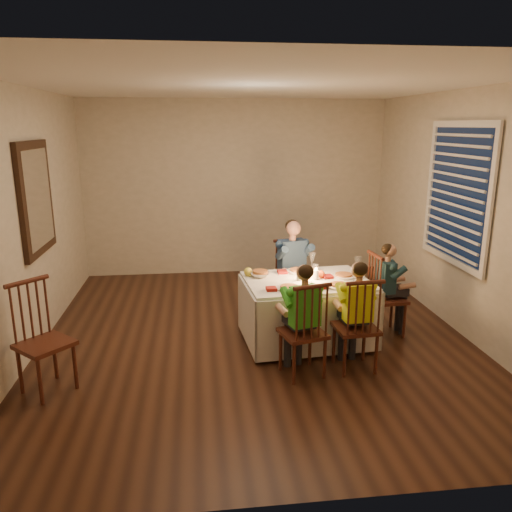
{
  "coord_description": "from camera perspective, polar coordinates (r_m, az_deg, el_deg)",
  "views": [
    {
      "loc": [
        -0.59,
        -4.99,
        2.23
      ],
      "look_at": [
        0.03,
        0.15,
        0.86
      ],
      "focal_mm": 35.0,
      "sensor_mm": 36.0,
      "label": 1
    }
  ],
  "objects": [
    {
      "name": "ground",
      "position": [
        5.5,
        -0.08,
        -9.1
      ],
      "size": [
        5.0,
        5.0,
        0.0
      ],
      "primitive_type": "plane",
      "color": "black",
      "rests_on": "ground"
    },
    {
      "name": "wall_left",
      "position": [
        5.34,
        -24.85,
        3.42
      ],
      "size": [
        0.02,
        5.0,
        2.6
      ],
      "primitive_type": "cube",
      "color": "beige",
      "rests_on": "ground"
    },
    {
      "name": "wall_right",
      "position": [
        5.82,
        22.57,
        4.48
      ],
      "size": [
        0.02,
        5.0,
        2.6
      ],
      "primitive_type": "cube",
      "color": "beige",
      "rests_on": "ground"
    },
    {
      "name": "wall_back",
      "position": [
        7.57,
        -2.33,
        7.73
      ],
      "size": [
        4.5,
        0.02,
        2.6
      ],
      "primitive_type": "cube",
      "color": "beige",
      "rests_on": "ground"
    },
    {
      "name": "ceiling",
      "position": [
        5.04,
        -0.09,
        19.02
      ],
      "size": [
        5.0,
        5.0,
        0.0
      ],
      "primitive_type": "plane",
      "color": "white",
      "rests_on": "wall_back"
    },
    {
      "name": "dining_table",
      "position": [
        5.25,
        5.82,
        -4.76
      ],
      "size": [
        1.37,
        1.05,
        0.64
      ],
      "rotation": [
        0.0,
        0.0,
        0.09
      ],
      "color": "white",
      "rests_on": "ground"
    },
    {
      "name": "chair_adult",
      "position": [
        6.08,
        4.11,
        -6.74
      ],
      "size": [
        0.45,
        0.43,
        0.92
      ],
      "primitive_type": null,
      "rotation": [
        0.0,
        0.0,
        0.23
      ],
      "color": "#38190F",
      "rests_on": "ground"
    },
    {
      "name": "chair_near_left",
      "position": [
        4.75,
        5.25,
        -13.26
      ],
      "size": [
        0.45,
        0.44,
        0.92
      ],
      "primitive_type": null,
      "rotation": [
        0.0,
        0.0,
        3.4
      ],
      "color": "#38190F",
      "rests_on": "ground"
    },
    {
      "name": "chair_near_right",
      "position": [
        4.92,
        11.09,
        -12.44
      ],
      "size": [
        0.4,
        0.38,
        0.92
      ],
      "primitive_type": null,
      "rotation": [
        0.0,
        0.0,
        3.21
      ],
      "color": "#38190F",
      "rests_on": "ground"
    },
    {
      "name": "chair_end",
      "position": [
        5.74,
        14.46,
        -8.54
      ],
      "size": [
        0.39,
        0.4,
        0.92
      ],
      "primitive_type": null,
      "rotation": [
        0.0,
        0.0,
        1.65
      ],
      "color": "#38190F",
      "rests_on": "ground"
    },
    {
      "name": "chair_extra",
      "position": [
        4.81,
        -22.45,
        -14.02
      ],
      "size": [
        0.55,
        0.55,
        0.98
      ],
      "primitive_type": null,
      "rotation": [
        0.0,
        0.0,
        0.81
      ],
      "color": "#38190F",
      "rests_on": "ground"
    },
    {
      "name": "adult",
      "position": [
        6.08,
        4.11,
        -6.74
      ],
      "size": [
        0.48,
        0.46,
        1.16
      ],
      "primitive_type": null,
      "rotation": [
        0.0,
        0.0,
        0.23
      ],
      "color": "navy",
      "rests_on": "ground"
    },
    {
      "name": "child_green",
      "position": [
        4.75,
        5.25,
        -13.26
      ],
      "size": [
        0.41,
        0.39,
        1.05
      ],
      "primitive_type": null,
      "rotation": [
        0.0,
        0.0,
        3.4
      ],
      "color": "green",
      "rests_on": "ground"
    },
    {
      "name": "child_yellow",
      "position": [
        4.92,
        11.09,
        -12.44
      ],
      "size": [
        0.36,
        0.34,
        1.05
      ],
      "primitive_type": null,
      "rotation": [
        0.0,
        0.0,
        3.21
      ],
      "color": "yellow",
      "rests_on": "ground"
    },
    {
      "name": "child_teal",
      "position": [
        5.74,
        14.46,
        -8.54
      ],
      "size": [
        0.32,
        0.35,
        1.02
      ],
      "primitive_type": null,
      "rotation": [
        0.0,
        0.0,
        1.65
      ],
      "color": "#19353F",
      "rests_on": "ground"
    },
    {
      "name": "setting_adult",
      "position": [
        5.45,
        4.85,
        -1.75
      ],
      "size": [
        0.28,
        0.28,
        0.02
      ],
      "primitive_type": "cylinder",
      "rotation": [
        0.0,
        0.0,
        0.09
      ],
      "color": "white",
      "rests_on": "dining_table"
    },
    {
      "name": "setting_green",
      "position": [
        4.88,
        3.83,
        -3.69
      ],
      "size": [
        0.28,
        0.28,
        0.02
      ],
      "primitive_type": "cylinder",
      "rotation": [
        0.0,
        0.0,
        0.09
      ],
      "color": "white",
      "rests_on": "dining_table"
    },
    {
      "name": "setting_yellow",
      "position": [
        5.0,
        9.51,
        -3.41
      ],
      "size": [
        0.28,
        0.28,
        0.02
      ],
      "primitive_type": "cylinder",
      "rotation": [
        0.0,
        0.0,
        0.09
      ],
      "color": "white",
      "rests_on": "dining_table"
    },
    {
      "name": "setting_teal",
      "position": [
        5.34,
        10.0,
        -2.26
      ],
      "size": [
        0.28,
        0.28,
        0.02
      ],
      "primitive_type": "cylinder",
      "rotation": [
        0.0,
        0.0,
        0.09
      ],
      "color": "white",
      "rests_on": "dining_table"
    },
    {
      "name": "candle_left",
      "position": [
        5.15,
        4.96,
        -2.28
      ],
      "size": [
        0.06,
        0.06,
        0.1
      ],
      "primitive_type": "cylinder",
      "color": "silver",
      "rests_on": "dining_table"
    },
    {
      "name": "candle_right",
      "position": [
        5.2,
        6.87,
        -2.15
      ],
      "size": [
        0.06,
        0.06,
        0.1
      ],
      "primitive_type": "cylinder",
      "color": "silver",
      "rests_on": "dining_table"
    },
    {
      "name": "squash",
      "position": [
        5.29,
        -0.9,
        -1.81
      ],
      "size": [
        0.09,
        0.09,
        0.09
      ],
      "primitive_type": "sphere",
      "color": "yellow",
      "rests_on": "dining_table"
    },
    {
      "name": "orange_fruit",
      "position": [
        5.26,
        7.43,
        -2.07
      ],
      "size": [
        0.08,
        0.08,
        0.08
      ],
      "primitive_type": "sphere",
      "color": "#EC5813",
      "rests_on": "dining_table"
    },
    {
      "name": "serving_bowl",
      "position": [
        5.26,
        0.49,
        -2.13
      ],
      "size": [
        0.23,
        0.23,
        0.05
      ],
      "primitive_type": "imported",
      "rotation": [
        0.0,
        0.0,
        -0.18
      ],
      "color": "white",
      "rests_on": "dining_table"
    },
    {
      "name": "wall_mirror",
      "position": [
        5.59,
        -23.83,
        6.05
      ],
      "size": [
        0.06,
        0.95,
        1.15
      ],
      "color": "black",
      "rests_on": "wall_left"
    },
    {
      "name": "window_blinds",
      "position": [
        5.86,
        21.91,
        6.59
      ],
      "size": [
        0.07,
        1.34,
        1.54
      ],
      "color": "black",
      "rests_on": "wall_right"
    }
  ]
}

